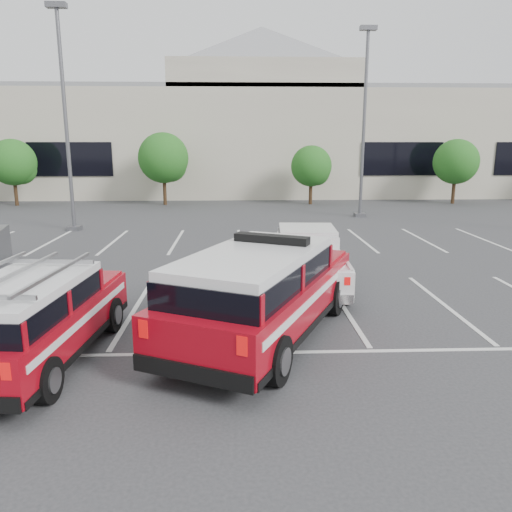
{
  "coord_description": "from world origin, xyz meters",
  "views": [
    {
      "loc": [
        -0.03,
        -12.3,
        4.19
      ],
      "look_at": [
        0.47,
        1.43,
        1.05
      ],
      "focal_mm": 35.0,
      "sensor_mm": 36.0,
      "label": 1
    }
  ],
  "objects_px": {
    "convention_building": "(240,136)",
    "tree_right": "(457,163)",
    "light_pole_left": "(66,120)",
    "tree_mid_left": "(165,160)",
    "tree_mid_right": "(312,168)",
    "light_pole_mid": "(364,124)",
    "tree_left": "(14,164)",
    "white_pickup": "(307,263)",
    "fire_chief_suv": "(262,298)",
    "ladder_suv": "(35,324)"
  },
  "relations": [
    {
      "from": "tree_mid_right",
      "to": "light_pole_left",
      "type": "relative_size",
      "value": 0.39
    },
    {
      "from": "convention_building",
      "to": "white_pickup",
      "type": "distance_m",
      "value": 30.12
    },
    {
      "from": "tree_mid_left",
      "to": "white_pickup",
      "type": "distance_m",
      "value": 21.27
    },
    {
      "from": "tree_mid_left",
      "to": "light_pole_left",
      "type": "bearing_deg",
      "value": -107.1
    },
    {
      "from": "convention_building",
      "to": "light_pole_mid",
      "type": "bearing_deg",
      "value": -66.74
    },
    {
      "from": "fire_chief_suv",
      "to": "light_pole_left",
      "type": "bearing_deg",
      "value": 146.43
    },
    {
      "from": "tree_right",
      "to": "light_pole_left",
      "type": "relative_size",
      "value": 0.43
    },
    {
      "from": "tree_left",
      "to": "fire_chief_suv",
      "type": "distance_m",
      "value": 28.64
    },
    {
      "from": "tree_right",
      "to": "white_pickup",
      "type": "height_order",
      "value": "tree_right"
    },
    {
      "from": "tree_left",
      "to": "tree_right",
      "type": "relative_size",
      "value": 1.0
    },
    {
      "from": "tree_mid_left",
      "to": "ladder_suv",
      "type": "bearing_deg",
      "value": -87.81
    },
    {
      "from": "convention_building",
      "to": "tree_mid_left",
      "type": "distance_m",
      "value": 11.19
    },
    {
      "from": "convention_building",
      "to": "light_pole_mid",
      "type": "distance_m",
      "value": 17.27
    },
    {
      "from": "tree_left",
      "to": "tree_mid_left",
      "type": "relative_size",
      "value": 0.91
    },
    {
      "from": "light_pole_left",
      "to": "ladder_suv",
      "type": "xyz_separation_m",
      "value": [
        4.05,
        -15.12,
        -4.4
      ]
    },
    {
      "from": "convention_building",
      "to": "tree_left",
      "type": "xyz_separation_m",
      "value": [
        -15.09,
        -9.82,
        -1.95
      ]
    },
    {
      "from": "light_pole_mid",
      "to": "tree_left",
      "type": "bearing_deg",
      "value": 164.57
    },
    {
      "from": "light_pole_mid",
      "to": "tree_right",
      "type": "bearing_deg",
      "value": 36.77
    },
    {
      "from": "light_pole_left",
      "to": "ladder_suv",
      "type": "distance_m",
      "value": 16.26
    },
    {
      "from": "light_pole_mid",
      "to": "convention_building",
      "type": "bearing_deg",
      "value": 113.26
    },
    {
      "from": "tree_mid_right",
      "to": "tree_mid_left",
      "type": "bearing_deg",
      "value": 180.0
    },
    {
      "from": "light_pole_left",
      "to": "fire_chief_suv",
      "type": "relative_size",
      "value": 1.54
    },
    {
      "from": "light_pole_left",
      "to": "light_pole_mid",
      "type": "xyz_separation_m",
      "value": [
        15.0,
        4.0,
        0.0
      ]
    },
    {
      "from": "light_pole_left",
      "to": "tree_mid_left",
      "type": "bearing_deg",
      "value": 72.9
    },
    {
      "from": "tree_mid_right",
      "to": "tree_right",
      "type": "distance_m",
      "value": 10.0
    },
    {
      "from": "tree_left",
      "to": "light_pole_left",
      "type": "relative_size",
      "value": 0.43
    },
    {
      "from": "tree_mid_right",
      "to": "tree_right",
      "type": "height_order",
      "value": "tree_right"
    },
    {
      "from": "tree_left",
      "to": "light_pole_left",
      "type": "xyz_separation_m",
      "value": [
        6.91,
        -10.05,
        2.41
      ]
    },
    {
      "from": "light_pole_mid",
      "to": "fire_chief_suv",
      "type": "xyz_separation_m",
      "value": [
        -6.52,
        -18.04,
        -4.28
      ]
    },
    {
      "from": "ladder_suv",
      "to": "light_pole_mid",
      "type": "bearing_deg",
      "value": 65.56
    },
    {
      "from": "tree_mid_left",
      "to": "tree_mid_right",
      "type": "distance_m",
      "value": 10.01
    },
    {
      "from": "tree_mid_left",
      "to": "light_pole_mid",
      "type": "height_order",
      "value": "light_pole_mid"
    },
    {
      "from": "white_pickup",
      "to": "tree_mid_left",
      "type": "bearing_deg",
      "value": 112.78
    },
    {
      "from": "tree_mid_right",
      "to": "white_pickup",
      "type": "xyz_separation_m",
      "value": [
        -3.06,
        -19.97,
        -1.83
      ]
    },
    {
      "from": "tree_right",
      "to": "ladder_suv",
      "type": "relative_size",
      "value": 0.86
    },
    {
      "from": "convention_building",
      "to": "tree_right",
      "type": "xyz_separation_m",
      "value": [
        14.91,
        -9.82,
        -1.95
      ]
    },
    {
      "from": "tree_mid_left",
      "to": "tree_right",
      "type": "distance_m",
      "value": 20.0
    },
    {
      "from": "white_pickup",
      "to": "tree_mid_right",
      "type": "bearing_deg",
      "value": 84.9
    },
    {
      "from": "convention_building",
      "to": "tree_left",
      "type": "relative_size",
      "value": 13.58
    },
    {
      "from": "tree_mid_right",
      "to": "light_pole_left",
      "type": "height_order",
      "value": "light_pole_left"
    },
    {
      "from": "light_pole_left",
      "to": "ladder_suv",
      "type": "relative_size",
      "value": 2.0
    },
    {
      "from": "fire_chief_suv",
      "to": "ladder_suv",
      "type": "relative_size",
      "value": 1.3
    },
    {
      "from": "tree_mid_left",
      "to": "light_pole_mid",
      "type": "xyz_separation_m",
      "value": [
        11.91,
        -6.05,
        2.14
      ]
    },
    {
      "from": "white_pickup",
      "to": "light_pole_left",
      "type": "bearing_deg",
      "value": 138.93
    },
    {
      "from": "tree_right",
      "to": "ladder_suv",
      "type": "bearing_deg",
      "value": -127.11
    },
    {
      "from": "tree_mid_left",
      "to": "white_pickup",
      "type": "bearing_deg",
      "value": -70.82
    },
    {
      "from": "tree_left",
      "to": "ladder_suv",
      "type": "bearing_deg",
      "value": -66.46
    },
    {
      "from": "tree_left",
      "to": "tree_mid_right",
      "type": "xyz_separation_m",
      "value": [
        20.0,
        -0.0,
        -0.27
      ]
    },
    {
      "from": "tree_right",
      "to": "fire_chief_suv",
      "type": "bearing_deg",
      "value": -121.24
    },
    {
      "from": "tree_mid_right",
      "to": "ladder_suv",
      "type": "distance_m",
      "value": 26.79
    }
  ]
}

